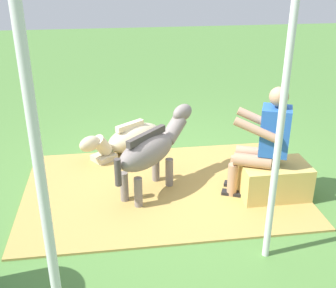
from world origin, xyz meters
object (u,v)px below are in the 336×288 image
(hay_bale, at_px, (274,181))
(pony_standing, at_px, (152,149))
(person_seated, at_px, (264,139))
(tent_pole_left, at_px, (280,130))
(pony_lying, at_px, (129,139))
(tent_pole_right, at_px, (45,210))

(hay_bale, xyz_separation_m, pony_standing, (1.33, -0.31, 0.33))
(person_seated, relative_size, tent_pole_left, 0.52)
(pony_standing, relative_size, tent_pole_left, 0.43)
(pony_standing, bearing_deg, tent_pole_left, 125.02)
(pony_standing, relative_size, pony_lying, 0.86)
(pony_lying, xyz_separation_m, tent_pole_right, (0.61, 3.30, 1.04))
(person_seated, distance_m, pony_lying, 2.02)
(tent_pole_left, bearing_deg, tent_pole_right, 28.04)
(person_seated, relative_size, pony_standing, 1.21)
(hay_bale, distance_m, tent_pole_left, 1.48)
(person_seated, height_order, pony_lying, person_seated)
(pony_standing, relative_size, tent_pole_right, 0.43)
(pony_lying, distance_m, tent_pole_left, 2.83)
(hay_bale, height_order, tent_pole_left, tent_pole_left)
(hay_bale, xyz_separation_m, tent_pole_left, (0.43, 0.97, 1.03))
(hay_bale, height_order, person_seated, person_seated)
(person_seated, xyz_separation_m, pony_standing, (1.18, -0.27, -0.16))
(hay_bale, bearing_deg, tent_pole_left, 65.89)
(pony_standing, xyz_separation_m, pony_lying, (0.20, -1.11, -0.34))
(pony_lying, bearing_deg, hay_bale, 137.09)
(hay_bale, xyz_separation_m, pony_lying, (1.53, -1.42, -0.01))
(person_seated, height_order, tent_pole_left, tent_pole_left)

